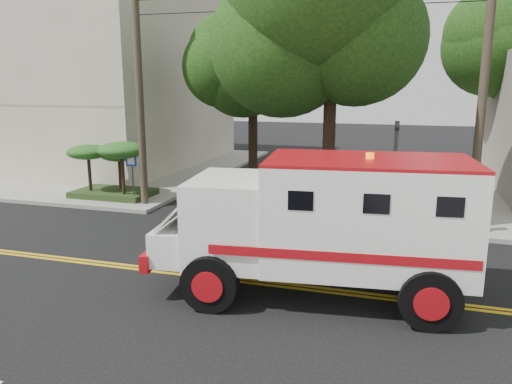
% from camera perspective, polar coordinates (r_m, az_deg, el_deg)
% --- Properties ---
extents(ground, '(100.00, 100.00, 0.00)m').
position_cam_1_polar(ground, '(12.67, -3.48, -9.85)').
color(ground, black).
rests_on(ground, ground).
extents(sidewalk_nw, '(17.00, 17.00, 0.15)m').
position_cam_1_polar(sidewalk_nw, '(30.53, -18.67, 2.84)').
color(sidewalk_nw, gray).
rests_on(sidewalk_nw, ground).
extents(building_left, '(16.00, 14.00, 10.00)m').
position_cam_1_polar(building_left, '(32.56, -20.68, 12.24)').
color(building_left, '#B3A893').
rests_on(building_left, sidewalk_nw).
extents(utility_pole_left, '(0.28, 0.28, 9.00)m').
position_cam_1_polar(utility_pole_left, '(19.57, -13.18, 11.22)').
color(utility_pole_left, '#382D23').
rests_on(utility_pole_left, ground).
extents(utility_pole_right, '(0.28, 0.28, 9.00)m').
position_cam_1_polar(utility_pole_right, '(17.32, 24.51, 10.34)').
color(utility_pole_right, '#382D23').
rests_on(utility_pole_right, ground).
extents(tree_main, '(6.08, 5.70, 9.85)m').
position_cam_1_polar(tree_main, '(17.49, 10.16, 20.12)').
color(tree_main, black).
rests_on(tree_main, ground).
extents(tree_left, '(4.48, 4.20, 7.70)m').
position_cam_1_polar(tree_left, '(23.78, 0.24, 14.65)').
color(tree_left, black).
rests_on(tree_left, ground).
extents(traffic_signal, '(0.15, 0.18, 3.60)m').
position_cam_1_polar(traffic_signal, '(16.78, 15.59, 3.14)').
color(traffic_signal, '#3F3F42').
rests_on(traffic_signal, ground).
extents(accessibility_sign, '(0.45, 0.10, 2.02)m').
position_cam_1_polar(accessibility_sign, '(20.31, -13.97, 2.31)').
color(accessibility_sign, '#3F3F42').
rests_on(accessibility_sign, ground).
extents(palm_planter, '(3.52, 2.63, 2.36)m').
position_cam_1_polar(palm_planter, '(21.29, -16.26, 3.40)').
color(palm_planter, '#1E3314').
rests_on(palm_planter, sidewalk_nw).
extents(armored_truck, '(7.27, 3.47, 3.20)m').
position_cam_1_polar(armored_truck, '(11.23, 7.89, -3.05)').
color(armored_truck, white).
rests_on(armored_truck, ground).
extents(pedestrian_a, '(0.68, 0.45, 1.84)m').
position_cam_1_polar(pedestrian_a, '(17.02, 23.38, -1.27)').
color(pedestrian_a, gray).
rests_on(pedestrian_a, sidewalk_ne).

